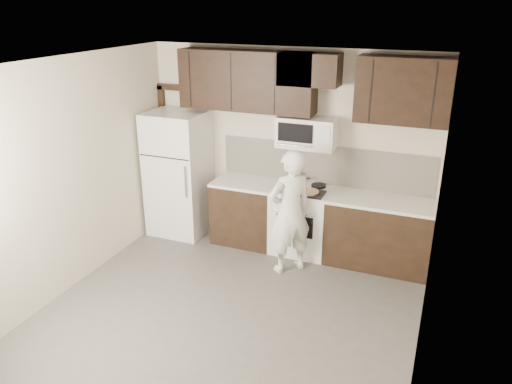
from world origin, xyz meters
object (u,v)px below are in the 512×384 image
Objects in this scene: microwave at (307,132)px; person at (290,212)px; refrigerator at (179,174)px; stove at (301,220)px.

microwave reaches higher than person.
microwave reaches higher than refrigerator.
microwave is 2.00m from refrigerator.
person reaches higher than stove.
stove is 1.90m from refrigerator.
refrigerator reaches higher than stove.
refrigerator reaches higher than person.
stove is 0.66m from person.
stove is 1.24× the size of microwave.
stove is at bearing 1.51° from refrigerator.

